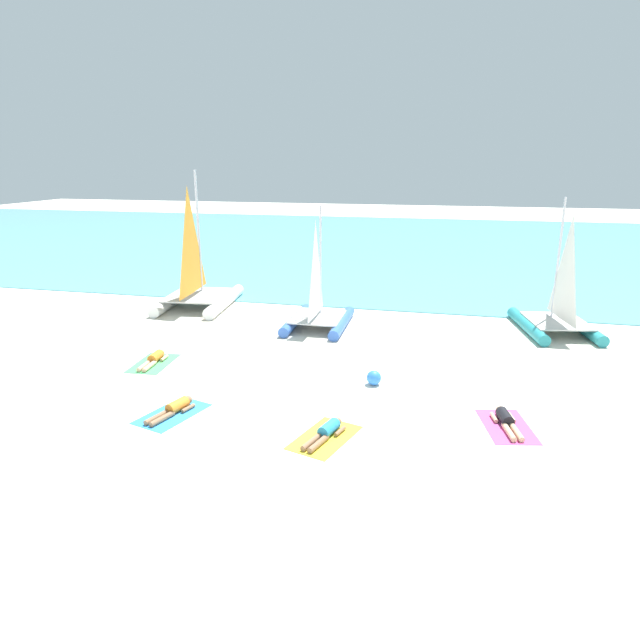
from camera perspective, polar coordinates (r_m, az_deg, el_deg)
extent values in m
plane|color=silver|center=(23.60, 2.81, 0.50)|extent=(120.00, 120.00, 0.00)
cube|color=#5BB2C1|center=(44.06, 7.91, 7.74)|extent=(120.00, 40.00, 0.05)
cylinder|color=teal|center=(22.76, 20.50, -0.54)|extent=(1.18, 3.87, 0.44)
cylinder|color=teal|center=(23.48, 25.18, -0.57)|extent=(1.18, 3.87, 0.44)
cube|color=silver|center=(22.87, 23.10, -0.09)|extent=(2.46, 2.81, 0.06)
cylinder|color=silver|center=(22.90, 23.25, 5.75)|extent=(0.09, 0.09, 4.59)
pyramid|color=white|center=(22.09, 24.02, 4.96)|extent=(0.44, 1.99, 3.86)
cylinder|color=blue|center=(22.15, -2.52, 0.01)|extent=(0.47, 3.60, 0.41)
cylinder|color=blue|center=(21.75, 2.28, -0.29)|extent=(0.47, 3.60, 0.41)
cube|color=silver|center=(21.71, -0.24, 0.33)|extent=(1.92, 2.33, 0.05)
cylinder|color=silver|center=(21.72, 0.05, 6.07)|extent=(0.09, 0.09, 4.28)
pyramid|color=white|center=(20.93, -0.45, 5.32)|extent=(0.08, 1.89, 3.60)
cylinder|color=white|center=(26.03, -14.75, 2.07)|extent=(0.97, 4.58, 0.52)
cylinder|color=white|center=(25.23, -9.73, 1.93)|extent=(0.97, 4.58, 0.52)
cube|color=silver|center=(25.34, -12.48, 2.52)|extent=(2.66, 3.13, 0.06)
cylinder|color=silver|center=(25.47, -12.35, 8.72)|extent=(0.11, 0.11, 5.41)
pyramid|color=orange|center=(24.49, -13.17, 8.01)|extent=(0.30, 2.38, 4.55)
cube|color=#4CB266|center=(18.83, -16.72, -4.27)|extent=(1.23, 1.97, 0.01)
cylinder|color=orange|center=(18.95, -16.50, -3.62)|extent=(0.34, 0.64, 0.30)
sphere|color=#D8AD84|center=(19.29, -15.98, -3.22)|extent=(0.22, 0.22, 0.22)
cylinder|color=#D8AD84|center=(18.47, -17.59, -4.50)|extent=(0.19, 0.79, 0.14)
cylinder|color=#D8AD84|center=(18.39, -17.09, -4.54)|extent=(0.19, 0.79, 0.14)
cylinder|color=#D8AD84|center=(19.20, -16.87, -3.68)|extent=(0.13, 0.46, 0.10)
cylinder|color=#D8AD84|center=(19.02, -15.68, -3.77)|extent=(0.13, 0.46, 0.10)
cube|color=#338CD8|center=(15.11, -14.89, -9.28)|extent=(1.58, 2.13, 0.01)
cylinder|color=orange|center=(15.18, -14.41, -8.48)|extent=(0.46, 0.68, 0.30)
sphere|color=#8C6647|center=(15.44, -13.36, -7.96)|extent=(0.22, 0.22, 0.22)
cylinder|color=#8C6647|center=(14.86, -16.38, -9.53)|extent=(0.35, 0.79, 0.14)
cylinder|color=#8C6647|center=(14.74, -15.88, -9.71)|extent=(0.35, 0.79, 0.14)
cylinder|color=#8C6647|center=(15.45, -14.59, -8.40)|extent=(0.22, 0.46, 0.10)
cylinder|color=#8C6647|center=(15.17, -13.37, -8.79)|extent=(0.22, 0.46, 0.10)
cube|color=yellow|center=(13.48, 0.48, -11.96)|extent=(1.61, 2.14, 0.01)
cylinder|color=#268CCC|center=(13.56, 0.92, -11.03)|extent=(0.47, 0.68, 0.30)
sphere|color=#8C6647|center=(13.88, 1.76, -10.37)|extent=(0.22, 0.22, 0.22)
cylinder|color=#8C6647|center=(13.14, -0.87, -12.37)|extent=(0.36, 0.79, 0.14)
cylinder|color=#8C6647|center=(13.06, -0.18, -12.56)|extent=(0.36, 0.79, 0.14)
cylinder|color=#8C6647|center=(13.82, 0.43, -10.90)|extent=(0.23, 0.46, 0.10)
cylinder|color=#8C6647|center=(13.63, 2.06, -11.32)|extent=(0.23, 0.46, 0.10)
cube|color=#D84C99|center=(14.73, 18.60, -10.30)|extent=(1.48, 2.09, 0.01)
cylinder|color=black|center=(14.84, 18.43, -9.42)|extent=(0.43, 0.67, 0.30)
sphere|color=#D8AD84|center=(15.19, 17.98, -8.76)|extent=(0.22, 0.22, 0.22)
cylinder|color=#D8AD84|center=(14.29, 18.82, -10.83)|extent=(0.30, 0.79, 0.14)
cylinder|color=#D8AD84|center=(14.34, 19.51, -10.79)|extent=(0.30, 0.79, 0.14)
cylinder|color=#D8AD84|center=(14.94, 17.41, -9.51)|extent=(0.19, 0.46, 0.10)
cylinder|color=#D8AD84|center=(15.07, 19.03, -9.44)|extent=(0.19, 0.46, 0.10)
sphere|color=#337FE5|center=(16.40, 5.55, -5.91)|extent=(0.44, 0.44, 0.44)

